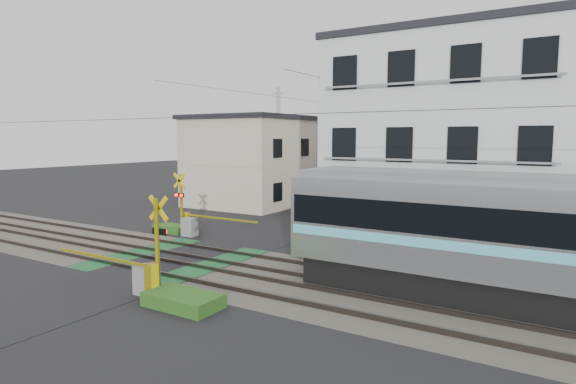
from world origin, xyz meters
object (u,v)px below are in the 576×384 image
Objects in this scene: crossing_signal_far at (189,221)px; pedestrian at (419,183)px; crossing_signal_near at (147,273)px; apartment_block at (454,140)px.

crossing_signal_far is 24.25m from pedestrian.
crossing_signal_near is at bearing -54.71° from crossing_signal_far.
crossing_signal_near is 0.46× the size of apartment_block.
crossing_signal_far is at bearing -152.22° from apartment_block.
apartment_block is (5.91, 13.15, 3.94)m from crossing_signal_near.
crossing_signal_near reaches higher than pedestrian.
pedestrian is (4.23, 23.88, 0.14)m from crossing_signal_far.
crossing_signal_far is 2.77× the size of pedestrian.
crossing_signal_near is at bearing 71.91° from pedestrian.
crossing_signal_far is at bearing 60.13° from pedestrian.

